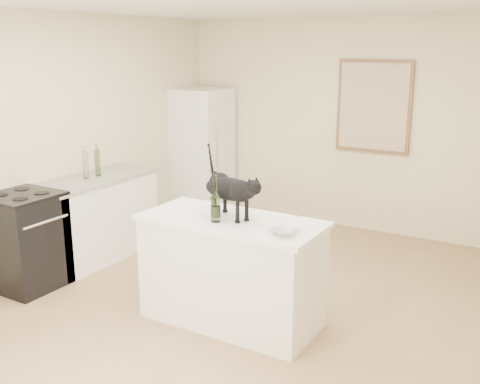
% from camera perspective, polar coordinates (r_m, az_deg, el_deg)
% --- Properties ---
extents(floor, '(5.50, 5.50, 0.00)m').
position_cam_1_polar(floor, '(5.06, -0.60, -11.75)').
color(floor, '#A08455').
rests_on(floor, ground).
extents(wall_back, '(4.50, 0.00, 4.50)m').
position_cam_1_polar(wall_back, '(7.09, 11.08, 6.68)').
color(wall_back, beige).
rests_on(wall_back, ground).
extents(wall_left, '(0.00, 5.50, 5.50)m').
position_cam_1_polar(wall_left, '(6.10, -19.08, 4.88)').
color(wall_left, beige).
rests_on(wall_left, ground).
extents(island_base, '(1.44, 0.67, 0.86)m').
position_cam_1_polar(island_base, '(4.68, -0.85, -8.25)').
color(island_base, white).
rests_on(island_base, floor).
extents(island_top, '(1.50, 0.70, 0.04)m').
position_cam_1_polar(island_top, '(4.52, -0.87, -3.00)').
color(island_top, white).
rests_on(island_top, island_base).
extents(left_cabinets, '(0.60, 1.40, 0.86)m').
position_cam_1_polar(left_cabinets, '(6.27, -14.56, -2.72)').
color(left_cabinets, white).
rests_on(left_cabinets, floor).
extents(left_countertop, '(0.62, 1.44, 0.04)m').
position_cam_1_polar(left_countertop, '(6.15, -14.83, 1.29)').
color(left_countertop, gray).
rests_on(left_countertop, left_cabinets).
extents(stove, '(0.60, 0.60, 0.90)m').
position_cam_1_polar(stove, '(5.70, -20.97, -4.76)').
color(stove, black).
rests_on(stove, floor).
extents(fridge, '(0.68, 0.68, 1.70)m').
position_cam_1_polar(fridge, '(7.70, -3.93, 4.14)').
color(fridge, white).
rests_on(fridge, floor).
extents(artwork_frame, '(0.90, 0.03, 1.10)m').
position_cam_1_polar(artwork_frame, '(6.94, 13.45, 8.47)').
color(artwork_frame, brown).
rests_on(artwork_frame, wall_back).
extents(artwork_canvas, '(0.82, 0.00, 1.02)m').
position_cam_1_polar(artwork_canvas, '(6.92, 13.41, 8.46)').
color(artwork_canvas, beige).
rests_on(artwork_canvas, wall_back).
extents(black_cat, '(0.62, 0.40, 0.42)m').
position_cam_1_polar(black_cat, '(4.51, -1.00, -0.02)').
color(black_cat, black).
rests_on(black_cat, island_top).
extents(wine_bottle, '(0.09, 0.09, 0.36)m').
position_cam_1_polar(wine_bottle, '(4.40, -2.52, -0.81)').
color(wine_bottle, '#2F5622').
rests_on(wine_bottle, island_top).
extents(glass_bowl, '(0.26, 0.26, 0.05)m').
position_cam_1_polar(glass_bowl, '(4.12, 4.55, -4.19)').
color(glass_bowl, silver).
rests_on(glass_bowl, island_top).
extents(fridge_paper, '(0.04, 0.13, 0.17)m').
position_cam_1_polar(fridge_paper, '(7.52, -1.48, 6.22)').
color(fridge_paper, beige).
rests_on(fridge_paper, fridge).
extents(counter_bottle_cluster, '(0.09, 0.20, 0.28)m').
position_cam_1_polar(counter_bottle_cluster, '(6.13, -14.88, 2.78)').
color(counter_bottle_cluster, '#224C19').
rests_on(counter_bottle_cluster, left_countertop).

